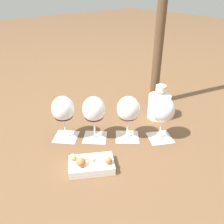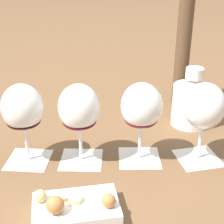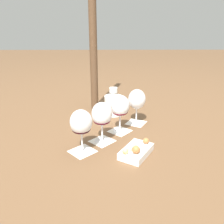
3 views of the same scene
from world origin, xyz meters
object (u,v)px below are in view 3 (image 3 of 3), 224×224
(wine_glass_1, at_px, (120,107))
(umbrella_pole, at_px, (93,29))
(wine_glass_0, at_px, (137,101))
(snack_dish, at_px, (136,151))
(wine_glass_2, at_px, (102,115))
(ceramic_vase, at_px, (113,103))
(wine_glass_3, at_px, (81,124))

(wine_glass_1, height_order, umbrella_pole, umbrella_pole)
(wine_glass_0, height_order, snack_dish, wine_glass_0)
(wine_glass_0, relative_size, wine_glass_2, 1.00)
(wine_glass_0, distance_m, wine_glass_1, 0.15)
(wine_glass_1, height_order, snack_dish, wine_glass_1)
(wine_glass_2, height_order, ceramic_vase, wine_glass_2)
(wine_glass_0, bearing_deg, wine_glass_2, -40.59)
(wine_glass_1, height_order, wine_glass_3, same)
(wine_glass_1, relative_size, umbrella_pole, 0.19)
(wine_glass_3, xyz_separation_m, snack_dish, (0.03, 0.24, -0.12))
(snack_dish, xyz_separation_m, umbrella_pole, (-0.59, -0.21, 0.49))
(umbrella_pole, bearing_deg, wine_glass_1, 23.61)
(wine_glass_1, distance_m, umbrella_pole, 0.53)
(wine_glass_0, bearing_deg, wine_glass_3, -40.91)
(wine_glass_2, distance_m, snack_dish, 0.23)
(wine_glass_2, bearing_deg, ceramic_vase, 170.40)
(wine_glass_1, xyz_separation_m, ceramic_vase, (-0.24, -0.03, -0.06))
(wine_glass_1, height_order, wine_glass_2, same)
(ceramic_vase, height_order, snack_dish, ceramic_vase)
(wine_glass_3, height_order, ceramic_vase, wine_glass_3)
(wine_glass_1, height_order, ceramic_vase, wine_glass_1)
(wine_glass_1, bearing_deg, umbrella_pole, -156.39)
(wine_glass_2, distance_m, ceramic_vase, 0.37)
(wine_glass_1, bearing_deg, wine_glass_0, 137.77)
(ceramic_vase, relative_size, umbrella_pole, 0.17)
(ceramic_vase, xyz_separation_m, snack_dish, (0.49, 0.09, -0.05))
(wine_glass_1, relative_size, ceramic_vase, 1.14)
(wine_glass_2, height_order, wine_glass_3, same)
(wine_glass_1, xyz_separation_m, wine_glass_3, (0.21, -0.18, 0.00))
(wine_glass_1, bearing_deg, snack_dish, 14.04)
(wine_glass_2, bearing_deg, wine_glass_1, 141.07)
(snack_dish, bearing_deg, wine_glass_3, -97.82)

